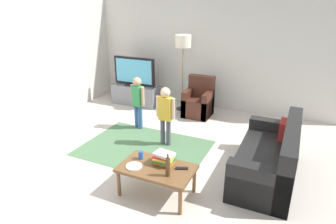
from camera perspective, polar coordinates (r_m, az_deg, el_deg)
name	(u,v)px	position (r m, az deg, el deg)	size (l,w,h in m)	color
ground	(153,160)	(4.93, -2.99, -9.36)	(7.80, 7.80, 0.00)	beige
wall_back	(211,52)	(7.13, 8.36, 11.64)	(6.00, 0.12, 2.70)	silver
wall_left	(13,64)	(6.37, -28.13, 8.26)	(0.12, 6.00, 2.70)	silver
area_rug	(144,148)	(5.31, -4.69, -7.03)	(2.20, 1.60, 0.01)	#4C724C
tv_stand	(136,95)	(7.45, -6.37, 3.37)	(1.20, 0.44, 0.50)	slate
tv	(134,72)	(7.27, -6.65, 7.86)	(1.10, 0.28, 0.71)	black
couch	(272,160)	(4.63, 19.76, -8.82)	(0.80, 1.80, 0.86)	black
armchair	(199,103)	(6.70, 6.06, 1.83)	(0.60, 0.60, 0.90)	#472319
floor_lamp	(183,45)	(6.75, 2.99, 12.96)	(0.36, 0.36, 1.78)	#262626
child_near_tv	(138,98)	(5.89, -5.98, 2.71)	(0.35, 0.19, 1.08)	#33598C
child_center	(165,111)	(5.15, -0.50, 0.17)	(0.37, 0.18, 1.09)	#4C4C59
coffee_table	(157,170)	(3.97, -2.23, -11.38)	(1.00, 0.60, 0.42)	brown
book_stack	(164,158)	(3.97, -0.81, -9.06)	(0.29, 0.25, 0.17)	orange
bottle	(168,167)	(3.70, -0.05, -10.72)	(0.06, 0.06, 0.31)	#4C3319
tv_remote	(182,168)	(3.90, 2.71, -11.01)	(0.17, 0.05, 0.02)	black
soda_can	(141,155)	(4.11, -5.37, -8.43)	(0.07, 0.07, 0.12)	#2659B2
plate	(134,166)	(3.97, -6.71, -10.55)	(0.22, 0.22, 0.02)	white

